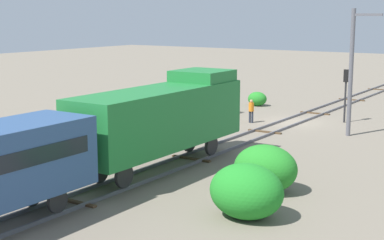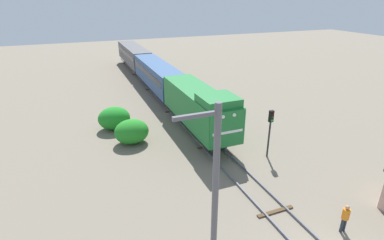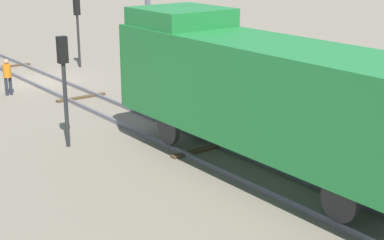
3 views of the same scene
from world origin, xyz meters
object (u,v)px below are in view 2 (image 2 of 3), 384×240
Objects in this scene: locomotive at (199,106)px; worker_near_track at (345,216)px; passenger_car_trailing at (134,54)px; passenger_car_leading at (158,74)px; catenary_mast at (214,189)px; traffic_signal_mid at (270,125)px.

worker_near_track is at bearing -80.32° from locomotive.
passenger_car_trailing is at bearing 36.97° from worker_near_track.
catenary_mast is at bearing -100.70° from passenger_car_leading.
traffic_signal_mid is at bearing 42.24° from catenary_mast.
passenger_car_trailing is 33.87m from traffic_signal_mid.
locomotive is at bearing -90.00° from passenger_car_leading.
locomotive is at bearing 120.56° from traffic_signal_mid.
catenary_mast reaches higher than passenger_car_trailing.
traffic_signal_mid is (3.40, -33.69, 0.17)m from passenger_car_trailing.
passenger_car_leading is 14.60m from passenger_car_trailing.
passenger_car_leading is 27.31m from catenary_mast.
locomotive reaches higher than worker_near_track.
traffic_signal_mid reaches higher than passenger_car_trailing.
passenger_car_trailing is at bearing 95.76° from traffic_signal_mid.
passenger_car_leading is at bearing 100.10° from traffic_signal_mid.
locomotive is 0.83× the size of passenger_car_leading.
locomotive reaches higher than traffic_signal_mid.
passenger_car_trailing is 42.11m from worker_near_track.
passenger_car_trailing is at bearing 83.03° from catenary_mast.
traffic_signal_mid is at bearing -84.24° from passenger_car_trailing.
passenger_car_leading is (0.00, 13.34, -0.25)m from locomotive.
locomotive is 0.83× the size of passenger_car_trailing.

